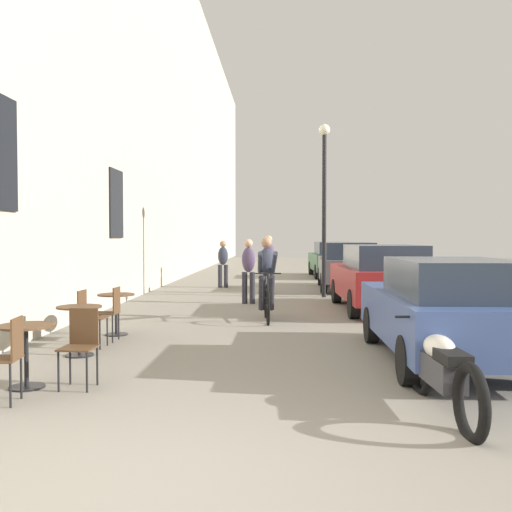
% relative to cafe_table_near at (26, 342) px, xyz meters
% --- Properties ---
extents(ground_plane, '(88.00, 88.00, 0.00)m').
position_rel_cafe_table_near_xyz_m(ground_plane, '(1.97, -2.60, -0.52)').
color(ground_plane, gray).
extents(building_facade_left, '(0.54, 68.00, 13.59)m').
position_rel_cafe_table_near_xyz_m(building_facade_left, '(-1.48, 11.40, 6.27)').
color(building_facade_left, '#B7AD99').
rests_on(building_facade_left, ground_plane).
extents(cafe_table_near, '(0.64, 0.64, 0.72)m').
position_rel_cafe_table_near_xyz_m(cafe_table_near, '(0.00, 0.00, 0.00)').
color(cafe_table_near, black).
rests_on(cafe_table_near, ground_plane).
extents(cafe_chair_near_toward_street, '(0.39, 0.39, 0.89)m').
position_rel_cafe_table_near_xyz_m(cafe_chair_near_toward_street, '(0.60, 0.08, -0.00)').
color(cafe_chair_near_toward_street, black).
rests_on(cafe_chair_near_toward_street, ground_plane).
extents(cafe_chair_near_toward_wall, '(0.42, 0.42, 0.89)m').
position_rel_cafe_table_near_xyz_m(cafe_chair_near_toward_wall, '(0.08, -0.61, -0.00)').
color(cafe_chair_near_toward_wall, black).
rests_on(cafe_chair_near_toward_wall, ground_plane).
extents(cafe_table_mid, '(0.64, 0.64, 0.72)m').
position_rel_cafe_table_near_xyz_m(cafe_table_mid, '(-0.01, 1.75, 0.00)').
color(cafe_table_mid, black).
rests_on(cafe_table_mid, ground_plane).
extents(cafe_chair_mid_toward_street, '(0.40, 0.40, 0.89)m').
position_rel_cafe_table_near_xyz_m(cafe_chair_mid_toward_street, '(-0.09, 2.38, -0.00)').
color(cafe_chair_mid_toward_street, black).
rests_on(cafe_chair_mid_toward_street, ground_plane).
extents(cafe_table_far, '(0.64, 0.64, 0.72)m').
position_rel_cafe_table_near_xyz_m(cafe_table_far, '(0.01, 3.51, 0.00)').
color(cafe_table_far, black).
rests_on(cafe_table_far, ground_plane).
extents(cafe_chair_far_toward_street, '(0.39, 0.39, 0.89)m').
position_rel_cafe_table_near_xyz_m(cafe_chair_far_toward_street, '(0.09, 2.92, -0.00)').
color(cafe_chair_far_toward_street, black).
rests_on(cafe_chair_far_toward_street, ground_plane).
extents(cyclist_on_bicycle, '(0.52, 1.76, 1.74)m').
position_rel_cafe_table_near_xyz_m(cyclist_on_bicycle, '(2.60, 5.44, 0.29)').
color(cyclist_on_bicycle, black).
rests_on(cyclist_on_bicycle, ground_plane).
extents(pedestrian_near, '(0.36, 0.27, 1.66)m').
position_rel_cafe_table_near_xyz_m(pedestrian_near, '(2.06, 8.29, 0.42)').
color(pedestrian_near, '#26262D').
rests_on(pedestrian_near, ground_plane).
extents(pedestrian_mid, '(0.37, 0.28, 1.76)m').
position_rel_cafe_table_near_xyz_m(pedestrian_mid, '(2.52, 10.89, 0.47)').
color(pedestrian_mid, '#26262D').
rests_on(pedestrian_mid, ground_plane).
extents(pedestrian_far, '(0.36, 0.27, 1.59)m').
position_rel_cafe_table_near_xyz_m(pedestrian_far, '(0.94, 12.89, 0.37)').
color(pedestrian_far, '#26262D').
rests_on(pedestrian_far, ground_plane).
extents(street_lamp, '(0.32, 0.32, 4.90)m').
position_rel_cafe_table_near_xyz_m(street_lamp, '(4.12, 9.97, 2.59)').
color(street_lamp, black).
rests_on(street_lamp, ground_plane).
extents(parked_car_nearest, '(1.70, 4.01, 1.43)m').
position_rel_cafe_table_near_xyz_m(parked_car_nearest, '(5.12, 1.52, 0.22)').
color(parked_car_nearest, '#384C84').
rests_on(parked_car_nearest, ground_plane).
extents(parked_car_second, '(1.93, 4.37, 1.53)m').
position_rel_cafe_table_near_xyz_m(parked_car_second, '(5.19, 6.99, 0.27)').
color(parked_car_second, maroon).
rests_on(parked_car_second, ground_plane).
extents(parked_car_third, '(1.96, 4.39, 1.54)m').
position_rel_cafe_table_near_xyz_m(parked_car_third, '(5.07, 12.41, 0.28)').
color(parked_car_third, '#595960').
rests_on(parked_car_third, ground_plane).
extents(parked_car_fourth, '(1.91, 4.29, 1.50)m').
position_rel_cafe_table_near_xyz_m(parked_car_fourth, '(5.12, 18.17, 0.26)').
color(parked_car_fourth, '#23512D').
rests_on(parked_car_fourth, ground_plane).
extents(parked_motorcycle, '(0.62, 2.15, 0.92)m').
position_rel_cafe_table_near_xyz_m(parked_motorcycle, '(4.47, -0.72, -0.12)').
color(parked_motorcycle, black).
rests_on(parked_motorcycle, ground_plane).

